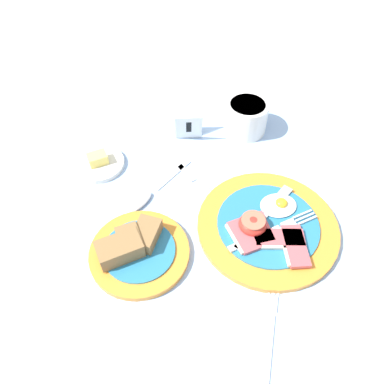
{
  "coord_description": "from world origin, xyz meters",
  "views": [
    {
      "loc": [
        -0.12,
        -0.37,
        0.59
      ],
      "look_at": [
        -0.01,
        0.1,
        0.02
      ],
      "focal_mm": 35.0,
      "sensor_mm": 36.0,
      "label": 1
    }
  ],
  "objects_px": {
    "butter_dish": "(99,163)",
    "fork_on_cloth": "(271,325)",
    "sugar_cup": "(246,116)",
    "number_card": "(189,124)",
    "breakfast_plate": "(267,226)",
    "bread_plate": "(136,249)",
    "teaspoon_by_saucer": "(200,187)",
    "teaspoon_near_cup": "(148,195)"
  },
  "relations": [
    {
      "from": "butter_dish",
      "to": "number_card",
      "type": "distance_m",
      "value": 0.22
    },
    {
      "from": "breakfast_plate",
      "to": "teaspoon_by_saucer",
      "type": "height_order",
      "value": "breakfast_plate"
    },
    {
      "from": "bread_plate",
      "to": "teaspoon_by_saucer",
      "type": "relative_size",
      "value": 0.97
    },
    {
      "from": "sugar_cup",
      "to": "number_card",
      "type": "xyz_separation_m",
      "value": [
        -0.14,
        0.0,
        -0.0
      ]
    },
    {
      "from": "butter_dish",
      "to": "fork_on_cloth",
      "type": "distance_m",
      "value": 0.48
    },
    {
      "from": "breakfast_plate",
      "to": "number_card",
      "type": "xyz_separation_m",
      "value": [
        -0.08,
        0.29,
        0.03
      ]
    },
    {
      "from": "butter_dish",
      "to": "fork_on_cloth",
      "type": "height_order",
      "value": "butter_dish"
    },
    {
      "from": "teaspoon_near_cup",
      "to": "fork_on_cloth",
      "type": "relative_size",
      "value": 0.95
    },
    {
      "from": "number_card",
      "to": "teaspoon_near_cup",
      "type": "bearing_deg",
      "value": -116.95
    },
    {
      "from": "number_card",
      "to": "teaspoon_by_saucer",
      "type": "height_order",
      "value": "number_card"
    },
    {
      "from": "breakfast_plate",
      "to": "number_card",
      "type": "height_order",
      "value": "number_card"
    },
    {
      "from": "sugar_cup",
      "to": "bread_plate",
      "type": "bearing_deg",
      "value": -136.88
    },
    {
      "from": "number_card",
      "to": "fork_on_cloth",
      "type": "xyz_separation_m",
      "value": [
        0.03,
        -0.47,
        -0.04
      ]
    },
    {
      "from": "breakfast_plate",
      "to": "teaspoon_near_cup",
      "type": "relative_size",
      "value": 1.62
    },
    {
      "from": "sugar_cup",
      "to": "number_card",
      "type": "relative_size",
      "value": 1.34
    },
    {
      "from": "bread_plate",
      "to": "sugar_cup",
      "type": "bearing_deg",
      "value": 43.12
    },
    {
      "from": "breakfast_plate",
      "to": "butter_dish",
      "type": "height_order",
      "value": "breakfast_plate"
    },
    {
      "from": "sugar_cup",
      "to": "teaspoon_by_saucer",
      "type": "height_order",
      "value": "sugar_cup"
    },
    {
      "from": "sugar_cup",
      "to": "butter_dish",
      "type": "xyz_separation_m",
      "value": [
        -0.35,
        -0.04,
        -0.03
      ]
    },
    {
      "from": "bread_plate",
      "to": "teaspoon_near_cup",
      "type": "bearing_deg",
      "value": 72.3
    },
    {
      "from": "bread_plate",
      "to": "number_card",
      "type": "height_order",
      "value": "number_card"
    },
    {
      "from": "number_card",
      "to": "teaspoon_near_cup",
      "type": "xyz_separation_m",
      "value": [
        -0.12,
        -0.16,
        -0.03
      ]
    },
    {
      "from": "bread_plate",
      "to": "butter_dish",
      "type": "bearing_deg",
      "value": 101.62
    },
    {
      "from": "breakfast_plate",
      "to": "bread_plate",
      "type": "height_order",
      "value": "bread_plate"
    },
    {
      "from": "butter_dish",
      "to": "teaspoon_by_saucer",
      "type": "xyz_separation_m",
      "value": [
        0.2,
        -0.12,
        -0.0
      ]
    },
    {
      "from": "bread_plate",
      "to": "teaspoon_near_cup",
      "type": "distance_m",
      "value": 0.13
    },
    {
      "from": "butter_dish",
      "to": "teaspoon_near_cup",
      "type": "distance_m",
      "value": 0.14
    },
    {
      "from": "breakfast_plate",
      "to": "teaspoon_near_cup",
      "type": "distance_m",
      "value": 0.25
    },
    {
      "from": "bread_plate",
      "to": "sugar_cup",
      "type": "relative_size",
      "value": 1.84
    },
    {
      "from": "bread_plate",
      "to": "butter_dish",
      "type": "height_order",
      "value": "bread_plate"
    },
    {
      "from": "sugar_cup",
      "to": "number_card",
      "type": "height_order",
      "value": "same"
    },
    {
      "from": "teaspoon_by_saucer",
      "to": "fork_on_cloth",
      "type": "bearing_deg",
      "value": -14.06
    },
    {
      "from": "butter_dish",
      "to": "number_card",
      "type": "height_order",
      "value": "number_card"
    },
    {
      "from": "butter_dish",
      "to": "fork_on_cloth",
      "type": "relative_size",
      "value": 0.64
    },
    {
      "from": "breakfast_plate",
      "to": "fork_on_cloth",
      "type": "distance_m",
      "value": 0.19
    },
    {
      "from": "number_card",
      "to": "teaspoon_near_cup",
      "type": "height_order",
      "value": "number_card"
    },
    {
      "from": "breakfast_plate",
      "to": "bread_plate",
      "type": "xyz_separation_m",
      "value": [
        -0.25,
        0.0,
        0.01
      ]
    },
    {
      "from": "teaspoon_by_saucer",
      "to": "fork_on_cloth",
      "type": "relative_size",
      "value": 1.08
    },
    {
      "from": "fork_on_cloth",
      "to": "teaspoon_near_cup",
      "type": "bearing_deg",
      "value": 51.96
    },
    {
      "from": "breakfast_plate",
      "to": "fork_on_cloth",
      "type": "relative_size",
      "value": 1.55
    },
    {
      "from": "bread_plate",
      "to": "fork_on_cloth",
      "type": "distance_m",
      "value": 0.26
    },
    {
      "from": "breakfast_plate",
      "to": "sugar_cup",
      "type": "bearing_deg",
      "value": 79.69
    }
  ]
}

